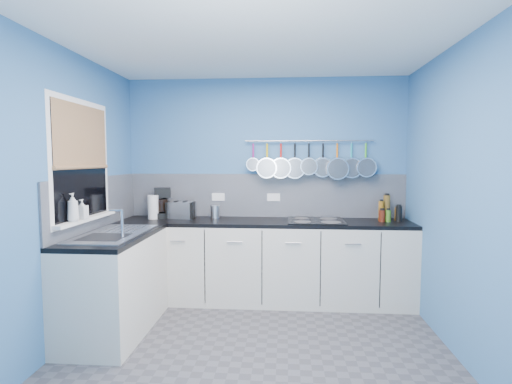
# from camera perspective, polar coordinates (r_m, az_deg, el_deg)

# --- Properties ---
(floor) EXTENTS (3.20, 3.00, 0.02)m
(floor) POSITION_cam_1_polar(r_m,az_deg,el_deg) (3.48, -0.13, -22.27)
(floor) COLOR #47474C
(floor) RESTS_ON ground
(ceiling) EXTENTS (3.20, 3.00, 0.02)m
(ceiling) POSITION_cam_1_polar(r_m,az_deg,el_deg) (3.24, -0.14, 21.64)
(ceiling) COLOR white
(ceiling) RESTS_ON ground
(wall_back) EXTENTS (3.20, 0.02, 2.50)m
(wall_back) POSITION_cam_1_polar(r_m,az_deg,el_deg) (4.62, 1.34, 0.76)
(wall_back) COLOR teal
(wall_back) RESTS_ON ground
(wall_front) EXTENTS (3.20, 0.02, 2.50)m
(wall_front) POSITION_cam_1_polar(r_m,az_deg,el_deg) (1.63, -4.36, -6.49)
(wall_front) COLOR teal
(wall_front) RESTS_ON ground
(wall_left) EXTENTS (0.02, 3.00, 2.50)m
(wall_left) POSITION_cam_1_polar(r_m,az_deg,el_deg) (3.62, -26.49, -0.81)
(wall_left) COLOR teal
(wall_left) RESTS_ON ground
(wall_right) EXTENTS (0.02, 3.00, 2.50)m
(wall_right) POSITION_cam_1_polar(r_m,az_deg,el_deg) (3.39, 28.12, -1.20)
(wall_right) COLOR teal
(wall_right) RESTS_ON ground
(backsplash_back) EXTENTS (3.20, 0.02, 0.50)m
(backsplash_back) POSITION_cam_1_polar(r_m,az_deg,el_deg) (4.60, 1.32, -0.50)
(backsplash_back) COLOR gray
(backsplash_back) RESTS_ON wall_back
(backsplash_left) EXTENTS (0.02, 1.80, 0.50)m
(backsplash_left) POSITION_cam_1_polar(r_m,az_deg,el_deg) (4.14, -21.92, -1.42)
(backsplash_left) COLOR gray
(backsplash_left) RESTS_ON wall_left
(cabinet_run_back) EXTENTS (3.20, 0.60, 0.86)m
(cabinet_run_back) POSITION_cam_1_polar(r_m,az_deg,el_deg) (4.44, 1.10, -10.13)
(cabinet_run_back) COLOR beige
(cabinet_run_back) RESTS_ON ground
(worktop_back) EXTENTS (3.20, 0.60, 0.04)m
(worktop_back) POSITION_cam_1_polar(r_m,az_deg,el_deg) (4.35, 1.11, -4.38)
(worktop_back) COLOR black
(worktop_back) RESTS_ON cabinet_run_back
(cabinet_run_left) EXTENTS (0.60, 1.20, 0.86)m
(cabinet_run_left) POSITION_cam_1_polar(r_m,az_deg,el_deg) (3.89, -19.70, -12.55)
(cabinet_run_left) COLOR beige
(cabinet_run_left) RESTS_ON ground
(worktop_left) EXTENTS (0.60, 1.20, 0.04)m
(worktop_left) POSITION_cam_1_polar(r_m,az_deg,el_deg) (3.79, -19.89, -6.03)
(worktop_left) COLOR black
(worktop_left) RESTS_ON cabinet_run_left
(window_frame) EXTENTS (0.01, 1.00, 1.10)m
(window_frame) POSITION_cam_1_polar(r_m,az_deg,el_deg) (3.85, -23.91, 4.06)
(window_frame) COLOR white
(window_frame) RESTS_ON wall_left
(window_glass) EXTENTS (0.01, 0.90, 1.00)m
(window_glass) POSITION_cam_1_polar(r_m,az_deg,el_deg) (3.84, -23.85, 4.06)
(window_glass) COLOR black
(window_glass) RESTS_ON wall_left
(bamboo_blind) EXTENTS (0.01, 0.90, 0.55)m
(bamboo_blind) POSITION_cam_1_polar(r_m,az_deg,el_deg) (3.85, -23.85, 7.41)
(bamboo_blind) COLOR #9D754D
(bamboo_blind) RESTS_ON wall_left
(window_sill) EXTENTS (0.10, 0.98, 0.03)m
(window_sill) POSITION_cam_1_polar(r_m,az_deg,el_deg) (3.87, -23.33, -3.58)
(window_sill) COLOR white
(window_sill) RESTS_ON wall_left
(sink_unit) EXTENTS (0.50, 0.95, 0.01)m
(sink_unit) POSITION_cam_1_polar(r_m,az_deg,el_deg) (3.78, -19.90, -5.67)
(sink_unit) COLOR silver
(sink_unit) RESTS_ON worktop_left
(mixer_tap) EXTENTS (0.12, 0.08, 0.26)m
(mixer_tap) POSITION_cam_1_polar(r_m,az_deg,el_deg) (3.53, -18.78, -4.28)
(mixer_tap) COLOR silver
(mixer_tap) RESTS_ON worktop_left
(socket_left) EXTENTS (0.15, 0.01, 0.09)m
(socket_left) POSITION_cam_1_polar(r_m,az_deg,el_deg) (4.65, -5.47, -0.71)
(socket_left) COLOR white
(socket_left) RESTS_ON backsplash_back
(socket_right) EXTENTS (0.15, 0.01, 0.09)m
(socket_right) POSITION_cam_1_polar(r_m,az_deg,el_deg) (4.59, 2.56, -0.77)
(socket_right) COLOR white
(socket_right) RESTS_ON backsplash_back
(pot_rail) EXTENTS (1.45, 0.02, 0.02)m
(pot_rail) POSITION_cam_1_polar(r_m,az_deg,el_deg) (4.55, 7.66, 7.34)
(pot_rail) COLOR silver
(pot_rail) RESTS_ON wall_back
(soap_bottle_a) EXTENTS (0.09, 0.09, 0.24)m
(soap_bottle_a) POSITION_cam_1_polar(r_m,az_deg,el_deg) (3.63, -24.95, -2.02)
(soap_bottle_a) COLOR white
(soap_bottle_a) RESTS_ON window_sill
(soap_bottle_b) EXTENTS (0.08, 0.09, 0.17)m
(soap_bottle_b) POSITION_cam_1_polar(r_m,az_deg,el_deg) (3.76, -23.83, -2.27)
(soap_bottle_b) COLOR white
(soap_bottle_b) RESTS_ON window_sill
(paper_towel) EXTENTS (0.13, 0.13, 0.27)m
(paper_towel) POSITION_cam_1_polar(r_m,az_deg,el_deg) (4.59, -14.64, -2.13)
(paper_towel) COLOR white
(paper_towel) RESTS_ON worktop_back
(coffee_maker) EXTENTS (0.25, 0.27, 0.34)m
(coffee_maker) POSITION_cam_1_polar(r_m,az_deg,el_deg) (4.65, -13.44, -1.55)
(coffee_maker) COLOR black
(coffee_maker) RESTS_ON worktop_back
(toaster) EXTENTS (0.32, 0.22, 0.19)m
(toaster) POSITION_cam_1_polar(r_m,az_deg,el_deg) (4.57, -10.80, -2.58)
(toaster) COLOR silver
(toaster) RESTS_ON worktop_back
(canister) EXTENTS (0.12, 0.12, 0.15)m
(canister) POSITION_cam_1_polar(r_m,az_deg,el_deg) (4.54, -5.93, -2.85)
(canister) COLOR silver
(canister) RESTS_ON worktop_back
(hob) EXTENTS (0.61, 0.53, 0.01)m
(hob) POSITION_cam_1_polar(r_m,az_deg,el_deg) (4.33, 8.64, -4.12)
(hob) COLOR black
(hob) RESTS_ON worktop_back
(pan_0) EXTENTS (0.15, 0.07, 0.34)m
(pan_0) POSITION_cam_1_polar(r_m,az_deg,el_deg) (4.54, -0.41, 5.22)
(pan_0) COLOR silver
(pan_0) RESTS_ON pot_rail
(pan_1) EXTENTS (0.23, 0.12, 0.42)m
(pan_1) POSITION_cam_1_polar(r_m,az_deg,el_deg) (4.53, 1.60, 4.71)
(pan_1) COLOR silver
(pan_1) RESTS_ON pot_rail
(pan_2) EXTENTS (0.24, 0.11, 0.43)m
(pan_2) POSITION_cam_1_polar(r_m,az_deg,el_deg) (4.53, 3.61, 4.69)
(pan_2) COLOR silver
(pan_2) RESTS_ON pot_rail
(pan_3) EXTENTS (0.24, 0.08, 0.43)m
(pan_3) POSITION_cam_1_polar(r_m,az_deg,el_deg) (4.53, 5.63, 4.65)
(pan_3) COLOR silver
(pan_3) RESTS_ON pot_rail
(pan_4) EXTENTS (0.20, 0.09, 0.39)m
(pan_4) POSITION_cam_1_polar(r_m,az_deg,el_deg) (4.54, 7.64, 4.90)
(pan_4) COLOR silver
(pan_4) RESTS_ON pot_rail
(pan_5) EXTENTS (0.22, 0.06, 0.41)m
(pan_5) POSITION_cam_1_polar(r_m,az_deg,el_deg) (4.55, 9.65, 4.73)
(pan_5) COLOR silver
(pan_5) RESTS_ON pot_rail
(pan_6) EXTENTS (0.25, 0.12, 0.44)m
(pan_6) POSITION_cam_1_polar(r_m,az_deg,el_deg) (4.56, 11.64, 4.52)
(pan_6) COLOR silver
(pan_6) RESTS_ON pot_rail
(pan_7) EXTENTS (0.23, 0.08, 0.42)m
(pan_7) POSITION_cam_1_polar(r_m,az_deg,el_deg) (4.59, 13.61, 4.59)
(pan_7) COLOR silver
(pan_7) RESTS_ON pot_rail
(pan_8) EXTENTS (0.22, 0.10, 0.41)m
(pan_8) POSITION_cam_1_polar(r_m,az_deg,el_deg) (4.61, 15.56, 4.63)
(pan_8) COLOR silver
(pan_8) RESTS_ON pot_rail
(condiment_0) EXTENTS (0.06, 0.06, 0.15)m
(condiment_0) POSITION_cam_1_polar(r_m,az_deg,el_deg) (4.60, 19.73, -2.99)
(condiment_0) COLOR brown
(condiment_0) RESTS_ON worktop_back
(condiment_1) EXTENTS (0.07, 0.07, 0.28)m
(condiment_1) POSITION_cam_1_polar(r_m,az_deg,el_deg) (4.59, 18.36, -2.16)
(condiment_1) COLOR brown
(condiment_1) RESTS_ON worktop_back
(condiment_2) EXTENTS (0.06, 0.06, 0.21)m
(condiment_2) POSITION_cam_1_polar(r_m,az_deg,el_deg) (4.55, 17.62, -2.60)
(condiment_2) COLOR #8C5914
(condiment_2) RESTS_ON worktop_back
(condiment_3) EXTENTS (0.07, 0.07, 0.16)m
(condiment_3) POSITION_cam_1_polar(r_m,az_deg,el_deg) (4.53, 19.93, -2.99)
(condiment_3) COLOR black
(condiment_3) RESTS_ON worktop_back
(condiment_4) EXTENTS (0.06, 0.06, 0.13)m
(condiment_4) POSITION_cam_1_polar(r_m,az_deg,el_deg) (4.47, 18.57, -3.30)
(condiment_4) COLOR #3F721E
(condiment_4) RESTS_ON worktop_back
(condiment_5) EXTENTS (0.07, 0.07, 0.12)m
(condiment_5) POSITION_cam_1_polar(r_m,az_deg,el_deg) (4.46, 17.75, -3.31)
(condiment_5) COLOR #4C190C
(condiment_5) RESTS_ON worktop_back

